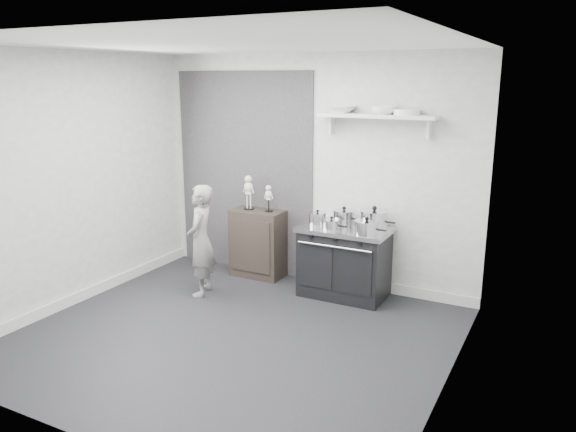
# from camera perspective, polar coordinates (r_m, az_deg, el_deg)

# --- Properties ---
(ground) EXTENTS (4.00, 4.00, 0.00)m
(ground) POSITION_cam_1_polar(r_m,az_deg,el_deg) (5.54, -5.65, -12.07)
(ground) COLOR black
(ground) RESTS_ON ground
(room_shell) EXTENTS (4.02, 3.62, 2.71)m
(room_shell) POSITION_cam_1_polar(r_m,az_deg,el_deg) (5.22, -6.01, 5.22)
(room_shell) COLOR #A8A9A6
(room_shell) RESTS_ON ground
(wall_shelf) EXTENTS (1.30, 0.26, 0.24)m
(wall_shelf) POSITION_cam_1_polar(r_m,az_deg,el_deg) (6.16, 9.00, 9.90)
(wall_shelf) COLOR silver
(wall_shelf) RESTS_ON room_shell
(stove) EXTENTS (1.00, 0.62, 0.80)m
(stove) POSITION_cam_1_polar(r_m,az_deg,el_deg) (6.37, 5.74, -4.62)
(stove) COLOR black
(stove) RESTS_ON ground
(side_cabinet) EXTENTS (0.65, 0.38, 0.84)m
(side_cabinet) POSITION_cam_1_polar(r_m,az_deg,el_deg) (6.98, -3.02, -2.77)
(side_cabinet) COLOR black
(side_cabinet) RESTS_ON ground
(child) EXTENTS (0.44, 0.54, 1.27)m
(child) POSITION_cam_1_polar(r_m,az_deg,el_deg) (6.39, -8.84, -2.48)
(child) COLOR gray
(child) RESTS_ON ground
(pot_front_left) EXTENTS (0.28, 0.19, 0.19)m
(pot_front_left) POSITION_cam_1_polar(r_m,az_deg,el_deg) (6.27, 3.02, -0.33)
(pot_front_left) COLOR silver
(pot_front_left) RESTS_ON stove
(pot_back_left) EXTENTS (0.33, 0.25, 0.21)m
(pot_back_left) POSITION_cam_1_polar(r_m,az_deg,el_deg) (6.38, 5.71, -0.10)
(pot_back_left) COLOR silver
(pot_back_left) RESTS_ON stove
(pot_back_right) EXTENTS (0.39, 0.31, 0.26)m
(pot_back_right) POSITION_cam_1_polar(r_m,az_deg,el_deg) (6.21, 8.74, -0.38)
(pot_back_right) COLOR silver
(pot_back_right) RESTS_ON stove
(pot_front_right) EXTENTS (0.35, 0.26, 0.20)m
(pot_front_right) POSITION_cam_1_polar(r_m,az_deg,el_deg) (5.99, 7.98, -1.16)
(pot_front_right) COLOR silver
(pot_front_right) RESTS_ON stove
(pot_front_center) EXTENTS (0.29, 0.20, 0.15)m
(pot_front_center) POSITION_cam_1_polar(r_m,az_deg,el_deg) (6.15, 4.44, -0.84)
(pot_front_center) COLOR silver
(pot_front_center) RESTS_ON stove
(skeleton_full) EXTENTS (0.14, 0.09, 0.49)m
(skeleton_full) POSITION_cam_1_polar(r_m,az_deg,el_deg) (6.89, -4.02, 2.68)
(skeleton_full) COLOR beige
(skeleton_full) RESTS_ON side_cabinet
(skeleton_torso) EXTENTS (0.10, 0.07, 0.37)m
(skeleton_torso) POSITION_cam_1_polar(r_m,az_deg,el_deg) (6.76, -1.98, 2.00)
(skeleton_torso) COLOR beige
(skeleton_torso) RESTS_ON side_cabinet
(bowl_large) EXTENTS (0.33, 0.33, 0.08)m
(bowl_large) POSITION_cam_1_polar(r_m,az_deg,el_deg) (6.30, 5.35, 10.75)
(bowl_large) COLOR white
(bowl_large) RESTS_ON wall_shelf
(bowl_small) EXTENTS (0.27, 0.27, 0.08)m
(bowl_small) POSITION_cam_1_polar(r_m,az_deg,el_deg) (6.13, 9.72, 10.54)
(bowl_small) COLOR white
(bowl_small) RESTS_ON wall_shelf
(plate_stack) EXTENTS (0.27, 0.27, 0.06)m
(plate_stack) POSITION_cam_1_polar(r_m,az_deg,el_deg) (6.05, 11.98, 10.29)
(plate_stack) COLOR white
(plate_stack) RESTS_ON wall_shelf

